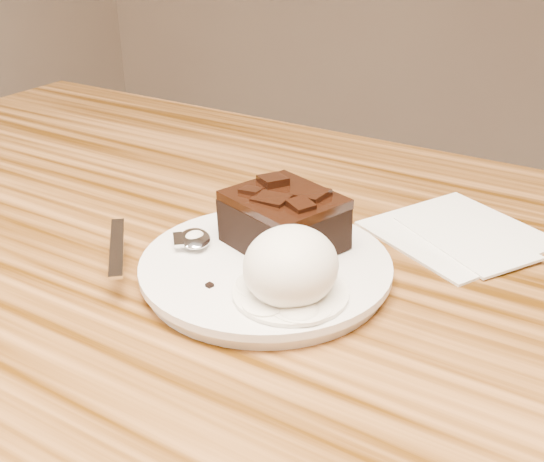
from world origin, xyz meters
The scene contains 8 objects.
plate centered at (0.04, 0.03, 0.76)m, with size 0.21×0.21×0.02m, color silver.
brownie centered at (0.04, 0.06, 0.79)m, with size 0.09×0.08×0.04m, color black.
ice_cream_scoop centered at (0.09, -0.01, 0.79)m, with size 0.07×0.07×0.06m, color white.
melt_puddle centered at (0.09, -0.01, 0.77)m, with size 0.09×0.09×0.00m, color white.
spoon centered at (-0.02, 0.02, 0.77)m, with size 0.03×0.15×0.01m, color silver, non-canonical shape.
napkin centered at (0.15, 0.19, 0.75)m, with size 0.14×0.14×0.01m, color white.
crumb_a centered at (0.06, 0.00, 0.77)m, with size 0.01×0.01×0.00m, color black.
crumb_b centered at (0.03, -0.03, 0.77)m, with size 0.01×0.01×0.00m, color black.
Camera 1 is at (0.30, -0.38, 1.04)m, focal length 44.12 mm.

